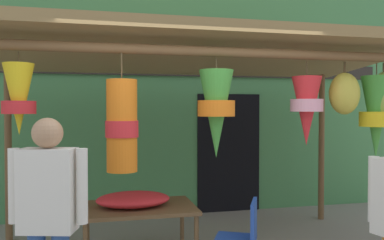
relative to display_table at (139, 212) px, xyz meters
name	(u,v)px	position (x,y,z in m)	size (l,w,h in m)	color
shop_facade	(154,97)	(0.48, 2.22, 1.33)	(9.00, 0.29, 3.88)	#47844C
market_stall_canopy	(209,70)	(0.83, 0.10, 1.59)	(5.10, 2.39, 2.58)	brown
display_table	(139,212)	(0.00, 0.00, 0.00)	(1.23, 0.84, 0.67)	brown
flower_heap_on_table	(135,199)	(-0.05, -0.01, 0.14)	(0.80, 0.56, 0.16)	red
folding_chair	(243,234)	(0.95, -0.71, -0.10)	(0.54, 0.54, 0.84)	#2347A8
customer_foreground	(48,210)	(-0.80, -1.29, 0.38)	(0.58, 0.32, 1.67)	#2D5193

